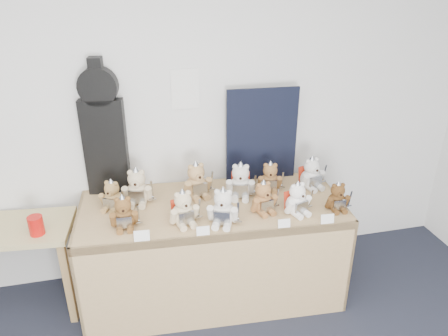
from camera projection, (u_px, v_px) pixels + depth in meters
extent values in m
plane|color=silver|center=(99.00, 121.00, 3.17)|extent=(6.00, 0.00, 6.00)
cube|color=silver|center=(185.00, 89.00, 3.22)|extent=(0.21, 0.00, 0.30)
cube|color=#9B7E4F|center=(212.00, 208.00, 3.19)|extent=(1.97, 0.93, 0.06)
cube|color=#9B7E4F|center=(220.00, 282.00, 3.01)|extent=(1.91, 0.15, 0.80)
cube|color=#9B7E4F|center=(85.00, 262.00, 3.21)|extent=(0.07, 0.80, 0.80)
cube|color=#9B7E4F|center=(329.00, 238.00, 3.49)|extent=(0.07, 0.80, 0.80)
cube|color=#988251|center=(8.00, 230.00, 3.06)|extent=(0.90, 0.56, 0.04)
cube|color=brown|center=(68.00, 284.00, 3.08)|extent=(0.05, 0.05, 0.68)
cube|color=brown|center=(77.00, 250.00, 3.44)|extent=(0.05, 0.05, 0.68)
cube|color=black|center=(106.00, 148.00, 3.20)|extent=(0.32, 0.15, 0.73)
cylinder|color=black|center=(98.00, 86.00, 3.01)|extent=(0.29, 0.14, 0.27)
cube|color=black|center=(96.00, 71.00, 2.96)|extent=(0.11, 0.10, 0.18)
cube|color=black|center=(262.00, 135.00, 3.41)|extent=(0.56, 0.05, 0.75)
cylinder|color=#B8110C|center=(36.00, 225.00, 2.95)|extent=(0.10, 0.10, 0.13)
ellipsoid|color=brown|center=(124.00, 218.00, 2.89)|extent=(0.15, 0.13, 0.15)
sphere|color=brown|center=(123.00, 205.00, 2.85)|extent=(0.11, 0.11, 0.11)
cylinder|color=brown|center=(123.00, 210.00, 2.81)|extent=(0.05, 0.03, 0.05)
sphere|color=black|center=(123.00, 211.00, 2.79)|extent=(0.02, 0.02, 0.02)
sphere|color=brown|center=(117.00, 200.00, 2.82)|extent=(0.04, 0.04, 0.04)
sphere|color=brown|center=(128.00, 199.00, 2.83)|extent=(0.04, 0.04, 0.04)
cylinder|color=brown|center=(113.00, 220.00, 2.86)|extent=(0.04, 0.08, 0.11)
cylinder|color=brown|center=(135.00, 218.00, 2.88)|extent=(0.04, 0.08, 0.11)
cylinder|color=brown|center=(120.00, 229.00, 2.85)|extent=(0.05, 0.10, 0.04)
cylinder|color=brown|center=(130.00, 227.00, 2.87)|extent=(0.05, 0.10, 0.04)
cube|color=silver|center=(124.00, 222.00, 2.84)|extent=(0.10, 0.02, 0.08)
cone|color=silver|center=(122.00, 199.00, 2.83)|extent=(0.09, 0.09, 0.07)
cube|color=silver|center=(139.00, 215.00, 2.87)|extent=(0.01, 0.04, 0.16)
cube|color=silver|center=(139.00, 223.00, 2.89)|extent=(0.05, 0.01, 0.01)
ellipsoid|color=beige|center=(183.00, 214.00, 2.93)|extent=(0.18, 0.16, 0.16)
sphere|color=beige|center=(183.00, 200.00, 2.88)|extent=(0.12, 0.12, 0.12)
cylinder|color=beige|center=(185.00, 205.00, 2.84)|extent=(0.05, 0.04, 0.05)
sphere|color=black|center=(186.00, 206.00, 2.83)|extent=(0.02, 0.02, 0.02)
sphere|color=beige|center=(177.00, 195.00, 2.85)|extent=(0.04, 0.04, 0.04)
sphere|color=beige|center=(188.00, 193.00, 2.88)|extent=(0.04, 0.04, 0.04)
cylinder|color=beige|center=(173.00, 217.00, 2.88)|extent=(0.06, 0.10, 0.12)
cylinder|color=beige|center=(195.00, 212.00, 2.94)|extent=(0.06, 0.10, 0.12)
cylinder|color=beige|center=(181.00, 225.00, 2.89)|extent=(0.07, 0.11, 0.05)
cylinder|color=beige|center=(192.00, 223.00, 2.91)|extent=(0.07, 0.11, 0.05)
cube|color=silver|center=(187.00, 218.00, 2.87)|extent=(0.11, 0.04, 0.09)
cone|color=silver|center=(182.00, 193.00, 2.86)|extent=(0.10, 0.10, 0.08)
cube|color=silver|center=(199.00, 209.00, 2.93)|extent=(0.02, 0.04, 0.17)
cube|color=silver|center=(199.00, 217.00, 2.95)|extent=(0.05, 0.02, 0.01)
cube|color=#A52712|center=(180.00, 208.00, 2.97)|extent=(0.13, 0.05, 0.14)
ellipsoid|color=silver|center=(223.00, 213.00, 2.93)|extent=(0.21, 0.20, 0.17)
sphere|color=silver|center=(223.00, 199.00, 2.88)|extent=(0.12, 0.12, 0.12)
cylinder|color=silver|center=(222.00, 204.00, 2.84)|extent=(0.06, 0.04, 0.05)
sphere|color=black|center=(222.00, 205.00, 2.82)|extent=(0.02, 0.02, 0.02)
sphere|color=silver|center=(217.00, 192.00, 2.87)|extent=(0.04, 0.04, 0.04)
sphere|color=silver|center=(229.00, 193.00, 2.86)|extent=(0.04, 0.04, 0.04)
cylinder|color=silver|center=(211.00, 213.00, 2.92)|extent=(0.08, 0.10, 0.13)
cylinder|color=silver|center=(235.00, 215.00, 2.90)|extent=(0.08, 0.10, 0.13)
cylinder|color=silver|center=(216.00, 224.00, 2.90)|extent=(0.09, 0.12, 0.05)
cylinder|color=silver|center=(228.00, 225.00, 2.89)|extent=(0.09, 0.12, 0.05)
cube|color=silver|center=(222.00, 218.00, 2.87)|extent=(0.11, 0.06, 0.09)
cone|color=silver|center=(223.00, 192.00, 2.86)|extent=(0.11, 0.11, 0.08)
cube|color=silver|center=(238.00, 213.00, 2.87)|extent=(0.03, 0.04, 0.18)
cube|color=silver|center=(238.00, 221.00, 2.90)|extent=(0.05, 0.02, 0.01)
ellipsoid|color=#926137|center=(263.00, 203.00, 3.07)|extent=(0.17, 0.16, 0.15)
sphere|color=#926137|center=(263.00, 190.00, 3.03)|extent=(0.11, 0.11, 0.11)
cylinder|color=#926137|center=(267.00, 194.00, 2.99)|extent=(0.05, 0.03, 0.05)
sphere|color=black|center=(268.00, 195.00, 2.98)|extent=(0.02, 0.02, 0.02)
sphere|color=#926137|center=(259.00, 186.00, 2.99)|extent=(0.04, 0.04, 0.04)
sphere|color=#926137|center=(268.00, 184.00, 3.02)|extent=(0.04, 0.04, 0.04)
cylinder|color=#926137|center=(255.00, 205.00, 3.02)|extent=(0.06, 0.09, 0.11)
cylinder|color=#926137|center=(273.00, 201.00, 3.08)|extent=(0.06, 0.09, 0.11)
cylinder|color=#926137|center=(262.00, 213.00, 3.03)|extent=(0.06, 0.11, 0.05)
cylinder|color=#926137|center=(270.00, 211.00, 3.06)|extent=(0.06, 0.11, 0.05)
cube|color=silver|center=(267.00, 206.00, 3.02)|extent=(0.10, 0.04, 0.08)
cone|color=silver|center=(264.00, 184.00, 3.01)|extent=(0.09, 0.09, 0.07)
cube|color=silver|center=(277.00, 198.00, 3.07)|extent=(0.02, 0.04, 0.16)
cube|color=silver|center=(276.00, 206.00, 3.09)|extent=(0.05, 0.01, 0.01)
ellipsoid|color=white|center=(296.00, 204.00, 3.05)|extent=(0.18, 0.17, 0.15)
sphere|color=white|center=(297.00, 191.00, 3.01)|extent=(0.11, 0.11, 0.11)
cylinder|color=white|center=(302.00, 195.00, 2.97)|extent=(0.05, 0.04, 0.05)
sphere|color=black|center=(303.00, 196.00, 2.96)|extent=(0.02, 0.02, 0.02)
sphere|color=white|center=(294.00, 187.00, 2.97)|extent=(0.04, 0.04, 0.04)
sphere|color=white|center=(302.00, 184.00, 3.00)|extent=(0.04, 0.04, 0.04)
cylinder|color=white|center=(290.00, 207.00, 3.00)|extent=(0.06, 0.09, 0.12)
cylinder|color=white|center=(306.00, 202.00, 3.07)|extent=(0.06, 0.09, 0.12)
cylinder|color=white|center=(297.00, 214.00, 3.01)|extent=(0.07, 0.11, 0.05)
cylinder|color=white|center=(305.00, 212.00, 3.04)|extent=(0.07, 0.11, 0.05)
cube|color=silver|center=(302.00, 208.00, 3.00)|extent=(0.10, 0.04, 0.08)
cone|color=silver|center=(298.00, 185.00, 2.99)|extent=(0.10, 0.10, 0.07)
cube|color=silver|center=(310.00, 199.00, 3.06)|extent=(0.02, 0.04, 0.16)
cube|color=silver|center=(310.00, 207.00, 3.08)|extent=(0.05, 0.02, 0.01)
cube|color=#A52712|center=(291.00, 199.00, 3.09)|extent=(0.13, 0.06, 0.14)
ellipsoid|color=#53361C|center=(336.00, 202.00, 3.10)|extent=(0.14, 0.12, 0.14)
sphere|color=#53361C|center=(338.00, 190.00, 3.06)|extent=(0.10, 0.10, 0.10)
cylinder|color=#53361C|center=(340.00, 194.00, 3.03)|extent=(0.04, 0.02, 0.04)
sphere|color=black|center=(341.00, 195.00, 3.01)|extent=(0.02, 0.02, 0.02)
sphere|color=#53361C|center=(334.00, 186.00, 3.04)|extent=(0.03, 0.03, 0.03)
sphere|color=#53361C|center=(343.00, 185.00, 3.05)|extent=(0.03, 0.03, 0.03)
cylinder|color=#53361C|center=(329.00, 203.00, 3.07)|extent=(0.04, 0.08, 0.10)
cylinder|color=#53361C|center=(346.00, 201.00, 3.09)|extent=(0.04, 0.08, 0.10)
cylinder|color=#53361C|center=(335.00, 210.00, 3.07)|extent=(0.05, 0.09, 0.04)
cylinder|color=#53361C|center=(343.00, 209.00, 3.08)|extent=(0.05, 0.09, 0.04)
cube|color=silver|center=(340.00, 205.00, 3.05)|extent=(0.09, 0.02, 0.07)
cone|color=silver|center=(339.00, 185.00, 3.04)|extent=(0.08, 0.08, 0.06)
cube|color=silver|center=(350.00, 199.00, 3.08)|extent=(0.01, 0.03, 0.14)
cube|color=silver|center=(349.00, 206.00, 3.10)|extent=(0.04, 0.01, 0.01)
ellipsoid|color=#C4B08F|center=(138.00, 193.00, 3.18)|extent=(0.20, 0.18, 0.18)
sphere|color=#C4B08F|center=(136.00, 179.00, 3.13)|extent=(0.13, 0.13, 0.13)
cylinder|color=#C4B08F|center=(136.00, 183.00, 3.08)|extent=(0.06, 0.04, 0.05)
sphere|color=black|center=(135.00, 185.00, 3.07)|extent=(0.02, 0.02, 0.02)
sphere|color=#C4B08F|center=(130.00, 173.00, 3.11)|extent=(0.04, 0.04, 0.04)
sphere|color=#C4B08F|center=(142.00, 172.00, 3.11)|extent=(0.04, 0.04, 0.04)
cylinder|color=#C4B08F|center=(126.00, 194.00, 3.15)|extent=(0.07, 0.10, 0.13)
cylinder|color=#C4B08F|center=(149.00, 193.00, 3.16)|extent=(0.07, 0.10, 0.13)
cylinder|color=#C4B08F|center=(132.00, 203.00, 3.14)|extent=(0.07, 0.12, 0.05)
cylinder|color=#C4B08F|center=(143.00, 203.00, 3.15)|extent=(0.07, 0.12, 0.05)
cube|color=silver|center=(137.00, 197.00, 3.12)|extent=(0.12, 0.04, 0.10)
cone|color=silver|center=(136.00, 172.00, 3.11)|extent=(0.11, 0.11, 0.08)
cube|color=silver|center=(152.00, 191.00, 3.14)|extent=(0.02, 0.05, 0.18)
cube|color=silver|center=(153.00, 199.00, 3.17)|extent=(0.05, 0.02, 0.01)
ellipsoid|color=tan|center=(196.00, 186.00, 3.27)|extent=(0.20, 0.18, 0.18)
sphere|color=tan|center=(196.00, 172.00, 3.22)|extent=(0.13, 0.13, 0.13)
cylinder|color=tan|center=(199.00, 177.00, 3.18)|extent=(0.06, 0.04, 0.05)
sphere|color=black|center=(200.00, 178.00, 3.17)|extent=(0.02, 0.02, 0.02)
sphere|color=tan|center=(191.00, 167.00, 3.19)|extent=(0.04, 0.04, 0.04)
sphere|color=tan|center=(201.00, 165.00, 3.22)|extent=(0.04, 0.04, 0.04)
cylinder|color=tan|center=(187.00, 189.00, 3.22)|extent=(0.07, 0.10, 0.13)
cylinder|color=tan|center=(208.00, 184.00, 3.29)|extent=(0.07, 0.10, 0.13)
cylinder|color=tan|center=(195.00, 197.00, 3.23)|extent=(0.08, 0.12, 0.05)
cylinder|color=tan|center=(205.00, 195.00, 3.26)|extent=(0.08, 0.12, 0.05)
cube|color=silver|center=(200.00, 190.00, 3.22)|extent=(0.12, 0.04, 0.10)
cone|color=silver|center=(196.00, 166.00, 3.20)|extent=(0.11, 0.11, 0.08)
cube|color=silver|center=(212.00, 181.00, 3.27)|extent=(0.02, 0.05, 0.18)
cube|color=silver|center=(212.00, 189.00, 3.30)|extent=(0.05, 0.02, 0.01)
ellipsoid|color=beige|center=(240.00, 187.00, 3.27)|extent=(0.21, 0.19, 0.17)
sphere|color=beige|center=(241.00, 173.00, 3.22)|extent=(0.13, 0.13, 0.13)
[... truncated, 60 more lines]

